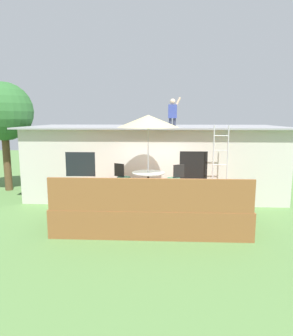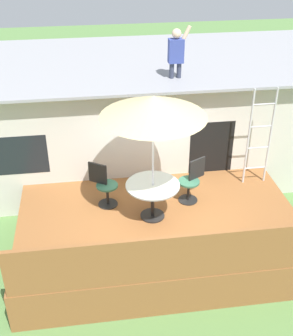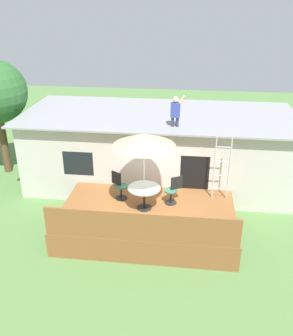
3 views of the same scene
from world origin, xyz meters
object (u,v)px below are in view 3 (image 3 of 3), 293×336
at_px(patio_chair_left, 119,186).
at_px(patio_chair_right, 173,190).
at_px(step_ladder, 222,169).
at_px(patio_umbrella, 144,140).
at_px(patio_table, 144,192).
at_px(person_figure, 176,109).

relative_size(patio_chair_left, patio_chair_right, 1.00).
xyz_separation_m(patio_chair_left, patio_chair_right, (1.79, -0.10, 0.00)).
bearing_deg(step_ladder, patio_chair_left, -173.41).
height_order(patio_chair_left, patio_chair_right, same).
bearing_deg(patio_umbrella, patio_chair_left, 147.94).
distance_m(patio_umbrella, patio_chair_right, 2.14).
xyz_separation_m(patio_table, patio_chair_left, (-0.91, 0.57, -0.13)).
bearing_deg(patio_chair_right, step_ladder, 169.11).
distance_m(step_ladder, patio_chair_right, 1.74).
distance_m(patio_umbrella, patio_chair_left, 2.17).
height_order(patio_umbrella, person_figure, person_figure).
bearing_deg(person_figure, patio_chair_left, -138.60).
height_order(patio_table, patio_chair_left, patio_chair_left).
xyz_separation_m(patio_table, patio_chair_right, (0.88, 0.47, -0.13)).
height_order(patio_umbrella, patio_chair_right, patio_umbrella).
height_order(step_ladder, patio_chair_left, step_ladder).
bearing_deg(patio_chair_left, patio_umbrella, -0.00).
relative_size(step_ladder, person_figure, 1.98).
bearing_deg(patio_chair_right, patio_chair_left, -31.24).
xyz_separation_m(patio_table, person_figure, (0.82, 2.09, 2.11)).
distance_m(patio_umbrella, step_ladder, 2.89).
relative_size(patio_table, patio_umbrella, 0.41).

